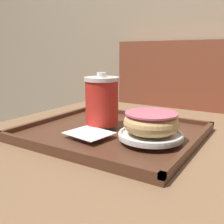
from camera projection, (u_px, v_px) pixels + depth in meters
wall_behind at (217, 4)px, 1.48m from camera, size 8.00×0.05×2.40m
booth_bench at (223, 170)px, 1.41m from camera, size 1.44×0.44×1.00m
cafe_table at (117, 198)px, 0.72m from camera, size 0.80×0.88×0.71m
serving_tray at (112, 133)px, 0.70m from camera, size 0.44×0.39×0.02m
napkin_paper at (89, 133)px, 0.64m from camera, size 0.12×0.10×0.00m
coffee_cup_front at (102, 101)px, 0.71m from camera, size 0.09×0.09×0.14m
plate_with_chocolate_donut at (151, 135)px, 0.61m from camera, size 0.15×0.15×0.01m
donut_chocolate_glazed at (151, 122)px, 0.60m from camera, size 0.13×0.13×0.05m
spoon at (143, 121)px, 0.74m from camera, size 0.02×0.13×0.01m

